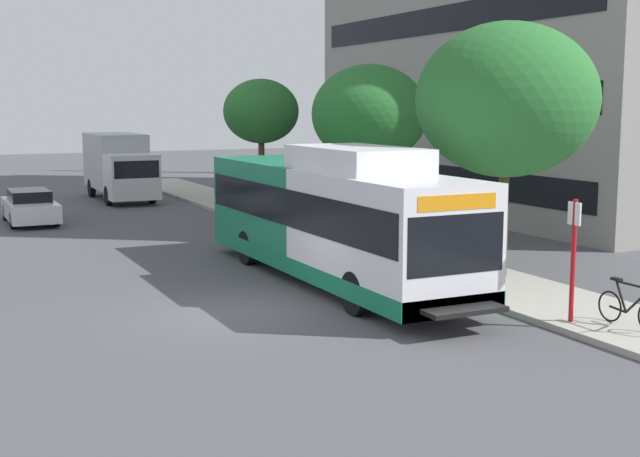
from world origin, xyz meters
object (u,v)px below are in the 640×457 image
street_tree_near_stop (507,100)px  transit_bus (332,218)px  street_tree_mid_block (369,114)px  parked_car_far_lane (30,207)px  bicycle_parked (630,308)px  street_tree_far_block (261,112)px  box_truck_background (119,165)px  bus_stop_sign_pole (573,251)px

street_tree_near_stop → transit_bus: bearing=155.0°
street_tree_mid_block → parked_car_far_lane: 14.34m
bicycle_parked → street_tree_mid_block: size_ratio=0.30×
bicycle_parked → street_tree_far_block: 23.70m
bicycle_parked → street_tree_near_stop: bearing=80.1°
street_tree_far_block → box_truck_background: street_tree_far_block is taller
transit_bus → street_tree_mid_block: bearing=53.5°
street_tree_far_block → street_tree_mid_block: bearing=-89.7°
street_tree_near_stop → parked_car_far_lane: bearing=120.0°
parked_car_far_lane → transit_bus: bearing=-69.2°
street_tree_near_stop → box_truck_background: street_tree_near_stop is taller
street_tree_near_stop → street_tree_far_block: (0.26, 17.90, -0.42)m
transit_bus → bus_stop_sign_pole: (2.43, -6.45, -0.05)m
bicycle_parked → parked_car_far_lane: size_ratio=0.39×
street_tree_far_block → parked_car_far_lane: size_ratio=1.27×
bicycle_parked → parked_car_far_lane: (-8.99, 22.68, 0.10)m
bicycle_parked → street_tree_mid_block: bearing=84.6°
parked_car_far_lane → bus_stop_sign_pole: bearing=-69.2°
bus_stop_sign_pole → bicycle_parked: 1.60m
transit_bus → street_tree_near_stop: 5.50m
street_tree_mid_block → box_truck_background: street_tree_mid_block is taller
street_tree_mid_block → parked_car_far_lane: bearing=137.7°
bus_stop_sign_pole → bicycle_parked: (0.73, -0.92, -1.09)m
street_tree_mid_block → street_tree_far_block: bearing=90.3°
bus_stop_sign_pole → street_tree_far_block: 22.69m
transit_bus → bus_stop_sign_pole: size_ratio=4.71×
bus_stop_sign_pole → transit_bus: bearing=110.7°
transit_bus → street_tree_near_stop: bearing=-25.0°
transit_bus → bicycle_parked: (3.16, -7.37, -1.14)m
transit_bus → street_tree_far_block: (4.38, 15.99, 2.68)m
box_truck_background → street_tree_mid_block: bearing=-72.5°
bus_stop_sign_pole → parked_car_far_lane: bearing=110.8°
transit_bus → bus_stop_sign_pole: bearing=-69.3°
street_tree_near_stop → bus_stop_sign_pole: bearing=-110.4°
bus_stop_sign_pole → bicycle_parked: size_ratio=1.48×
bus_stop_sign_pole → parked_car_far_lane: (-8.26, 21.76, -0.99)m
parked_car_far_lane → street_tree_far_block: bearing=3.8°
transit_bus → box_truck_background: bearing=91.8°
street_tree_mid_block → street_tree_far_block: 10.00m
parked_car_far_lane → box_truck_background: box_truck_background is taller
parked_car_far_lane → box_truck_background: 8.71m
street_tree_near_stop → box_truck_background: 24.86m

